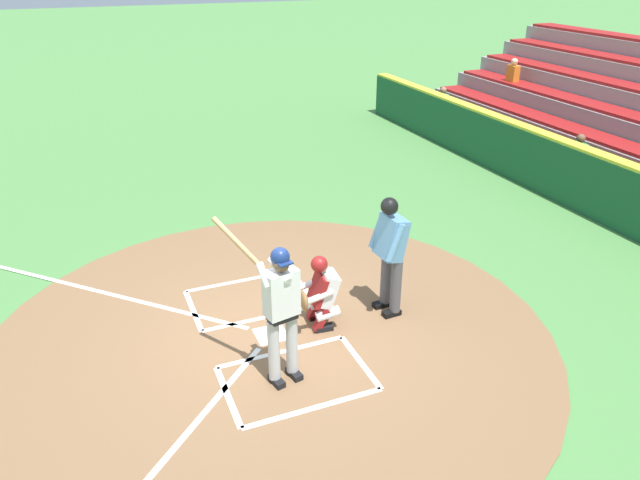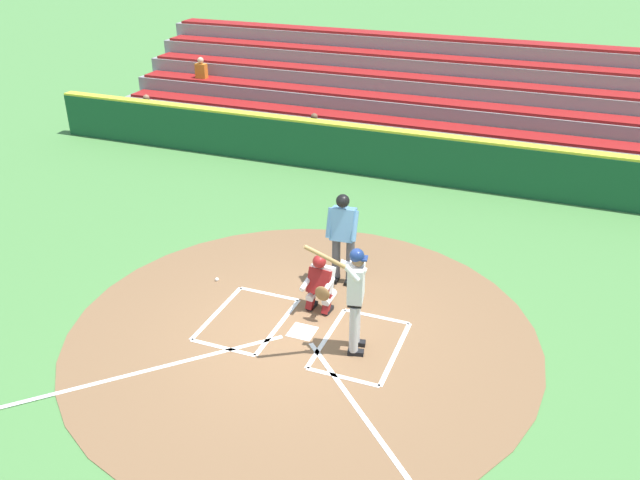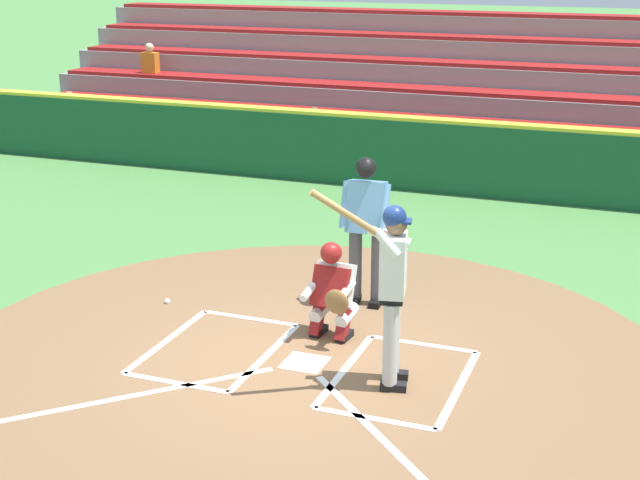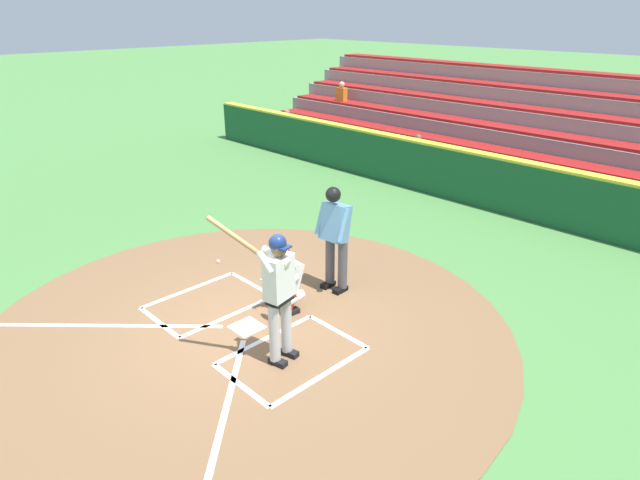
# 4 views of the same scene
# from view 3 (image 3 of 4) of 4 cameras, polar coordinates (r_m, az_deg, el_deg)

# --- Properties ---
(ground_plane) EXTENTS (120.00, 120.00, 0.00)m
(ground_plane) POSITION_cam_3_polar(r_m,az_deg,el_deg) (9.88, -0.95, -7.62)
(ground_plane) COLOR #4C8442
(dirt_circle) EXTENTS (8.00, 8.00, 0.01)m
(dirt_circle) POSITION_cam_3_polar(r_m,az_deg,el_deg) (9.87, -0.95, -7.59)
(dirt_circle) COLOR brown
(dirt_circle) RESTS_ON ground
(home_plate_and_chalk) EXTENTS (7.93, 4.91, 0.01)m
(home_plate_and_chalk) POSITION_cam_3_polar(r_m,az_deg,el_deg) (9.14, -3.01, -9.73)
(home_plate_and_chalk) COLOR white
(home_plate_and_chalk) RESTS_ON dirt_circle
(batter) EXTENTS (0.85, 0.86, 2.13)m
(batter) POSITION_cam_3_polar(r_m,az_deg,el_deg) (9.01, 4.43, -2.63)
(batter) COLOR #BCBCBC
(batter) RESTS_ON ground
(catcher) EXTENTS (0.59, 0.65, 1.13)m
(catcher) POSITION_cam_3_polar(r_m,az_deg,el_deg) (10.28, 0.78, -3.00)
(catcher) COLOR black
(catcher) RESTS_ON ground
(plate_umpire) EXTENTS (0.60, 0.44, 1.86)m
(plate_umpire) POSITION_cam_3_polar(r_m,az_deg,el_deg) (11.07, 2.86, 1.18)
(plate_umpire) COLOR #4C4C51
(plate_umpire) RESTS_ON ground
(baseball) EXTENTS (0.07, 0.07, 0.07)m
(baseball) POSITION_cam_3_polar(r_m,az_deg,el_deg) (11.57, -9.36, -3.74)
(baseball) COLOR white
(baseball) RESTS_ON ground
(backstop_wall) EXTENTS (22.00, 0.36, 1.31)m
(backstop_wall) POSITION_cam_3_polar(r_m,az_deg,el_deg) (16.52, 8.70, 5.04)
(backstop_wall) COLOR #19512D
(backstop_wall) RESTS_ON ground
(bleacher_stand) EXTENTS (20.00, 5.10, 2.78)m
(bleacher_stand) POSITION_cam_3_polar(r_m,az_deg,el_deg) (20.15, 11.10, 8.21)
(bleacher_stand) COLOR gray
(bleacher_stand) RESTS_ON ground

